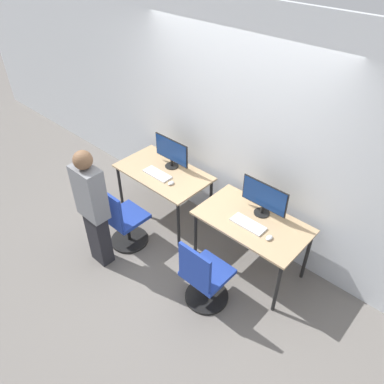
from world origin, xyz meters
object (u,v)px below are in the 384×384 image
keyboard_right (248,224)px  office_chair_right (204,279)px  monitor_left (171,152)px  mouse_right (269,238)px  mouse_left (171,183)px  office_chair_left (124,222)px  keyboard_left (157,174)px  monitor_right (264,198)px  person_left (93,207)px

keyboard_right → office_chair_right: office_chair_right is taller
monitor_left → mouse_right: (1.68, -0.28, -0.20)m
mouse_left → office_chair_right: office_chair_right is taller
office_chair_left → office_chair_right: 1.31m
monitor_left → office_chair_left: monitor_left is taller
mouse_left → keyboard_left: bearing=174.6°
monitor_left → monitor_right: same height
person_left → mouse_right: 1.92m
mouse_left → office_chair_right: 1.28m
keyboard_left → mouse_left: (0.27, -0.03, 0.01)m
office_chair_left → monitor_right: 1.75m
monitor_left → mouse_right: 1.72m
office_chair_left → person_left: (0.00, -0.37, 0.48)m
office_chair_left → person_left: person_left is taller
keyboard_left → mouse_left: mouse_left is taller
keyboard_left → keyboard_right: (1.40, 0.01, 0.00)m
monitor_left → mouse_left: bearing=-46.6°
mouse_right → keyboard_right: bearing=174.3°
monitor_left → person_left: (0.03, -1.25, -0.12)m
mouse_left → monitor_left: bearing=133.4°
monitor_right → mouse_left: bearing=-165.2°
keyboard_left → office_chair_right: (1.33, -0.61, -0.39)m
mouse_right → office_chair_right: office_chair_right is taller
keyboard_left → monitor_right: bearing=11.0°
monitor_right → office_chair_right: 1.07m
office_chair_right → person_left: bearing=-164.0°
keyboard_right → office_chair_right: (-0.07, -0.63, -0.39)m
monitor_left → person_left: size_ratio=0.36×
office_chair_left → mouse_right: (1.66, 0.61, 0.40)m
mouse_left → mouse_right: bearing=0.5°
keyboard_left → office_chair_left: 0.74m
keyboard_left → office_chair_right: bearing=-24.8°
office_chair_left → keyboard_right: (1.37, 0.64, 0.39)m
keyboard_left → keyboard_right: 1.40m
keyboard_right → office_chair_right: 0.74m
keyboard_left → office_chair_left: size_ratio=0.44×
person_left → keyboard_left: bearing=91.5°
mouse_left → person_left: 1.00m
office_chair_left → office_chair_right: same height
keyboard_right → mouse_right: size_ratio=4.32×
mouse_left → person_left: bearing=-104.3°
mouse_left → keyboard_right: 1.13m
person_left → keyboard_right: person_left is taller
keyboard_right → monitor_right: bearing=90.0°
keyboard_left → keyboard_right: same height
keyboard_right → mouse_right: mouse_right is taller
monitor_left → keyboard_left: bearing=-90.0°
mouse_left → mouse_right: (1.41, 0.01, 0.00)m
monitor_right → keyboard_right: (-0.00, -0.26, -0.21)m
monitor_left → monitor_right: (1.40, 0.01, 0.00)m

